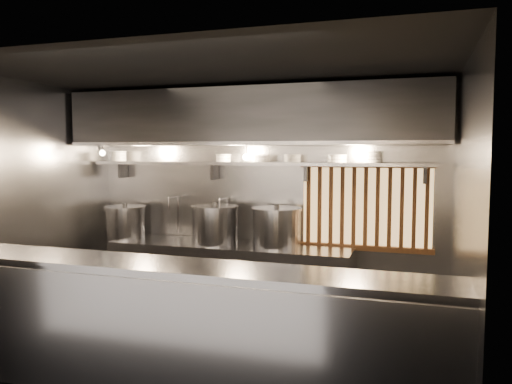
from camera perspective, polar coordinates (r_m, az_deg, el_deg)
The scene contains 23 objects.
floor at distance 5.28m, azimuth -4.46°, elevation -17.98°, with size 4.50×4.50×0.00m, color black.
ceiling at distance 4.93m, azimuth -4.67°, elevation 13.63°, with size 4.50×4.50×0.00m, color black.
wall_back at distance 6.31m, azimuth 0.65°, elevation -1.06°, with size 4.50×4.50×0.00m, color gray.
wall_left at distance 6.13m, azimuth -24.40°, elevation -1.65°, with size 3.00×3.00×0.00m, color gray.
wall_right at distance 4.56m, azimuth 22.63°, elevation -3.65°, with size 3.00×3.00×0.00m, color gray.
serving_counter at distance 4.26m, azimuth -9.61°, elevation -15.51°, with size 4.50×0.56×1.13m.
cooking_bench at distance 6.23m, azimuth -3.06°, elevation -10.02°, with size 3.00×0.70×0.90m, color #97979C.
bowl_shelf at distance 6.11m, azimuth 0.15°, elevation 3.26°, with size 4.40×0.34×0.04m, color #97979C.
exhaust_hood at distance 5.91m, azimuth -0.51°, elevation 8.49°, with size 4.40×0.81×0.65m.
wood_screen at distance 6.01m, azimuth 12.44°, elevation -1.65°, with size 1.56×0.09×1.04m.
faucet_left at distance 6.63m, azimuth -9.23°, elevation -1.65°, with size 0.04×0.30×0.50m.
faucet_right at distance 6.35m, azimuth -3.59°, elevation -1.88°, with size 0.04×0.30×0.50m.
heat_lamp at distance 6.54m, azimuth -17.26°, elevation 4.79°, with size 0.25×0.35×0.20m.
pendant_bulb at distance 6.03m, azimuth -1.10°, elevation 4.02°, with size 0.09×0.09×0.19m.
stock_pot_left at distance 6.74m, azimuth -14.74°, elevation -3.33°, with size 0.66×0.66×0.46m.
stock_pot_mid at distance 6.14m, azimuth -4.71°, elevation -3.72°, with size 0.78×0.78×0.51m.
stock_pot_right at distance 5.92m, azimuth 2.38°, elevation -4.03°, with size 0.76×0.76×0.51m.
bowl_stack_0 at distance 6.96m, azimuth -15.40°, elevation 3.98°, with size 0.20×0.20×0.13m.
bowl_stack_1 at distance 6.26m, azimuth -3.74°, elevation 3.90°, with size 0.20×0.20×0.09m.
bowl_stack_2 at distance 6.09m, azimuth 0.71°, elevation 3.89°, with size 0.20×0.20×0.09m.
bowl_stack_3 at distance 5.99m, azimuth 4.20°, elevation 3.86°, with size 0.21×0.21×0.09m.
bowl_stack_4 at distance 5.89m, azimuth 9.24°, elevation 3.80°, with size 0.24×0.24×0.09m.
bowl_stack_5 at distance 5.84m, azimuth 13.10°, elevation 3.92°, with size 0.22×0.22×0.13m.
Camera 1 is at (1.87, -4.50, 2.03)m, focal length 35.00 mm.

